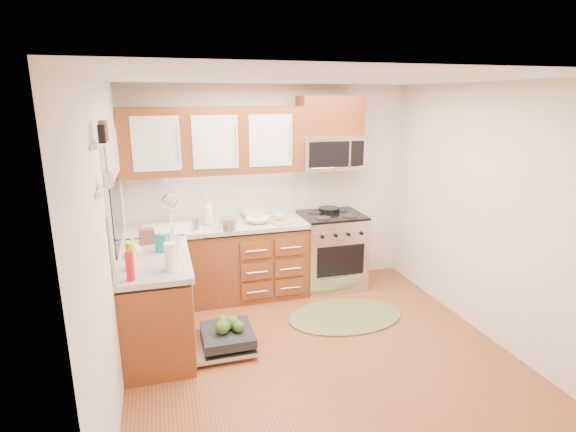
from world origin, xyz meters
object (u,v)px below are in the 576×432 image
object	(u,v)px
microwave	(330,152)
skillet	(329,210)
range	(331,250)
cup	(279,216)
paper_towel_roll	(171,257)
bowl_a	(258,220)
rug	(345,316)
dishwasher	(224,339)
stock_pot	(228,224)
cutting_board	(284,223)
sink	(173,239)
bowl_b	(255,214)
upper_cabinets	(213,141)

from	to	relation	value
microwave	skillet	bearing A→B (deg)	30.10
range	cup	xyz separation A→B (m)	(-0.68, 0.00, 0.50)
paper_towel_roll	bowl_a	bearing A→B (deg)	50.45
paper_towel_roll	cup	distance (m)	1.83
microwave	bowl_a	xyz separation A→B (m)	(-0.95, -0.17, -0.74)
rug	paper_towel_roll	xyz separation A→B (m)	(-1.82, -0.44, 1.04)
range	dishwasher	xyz separation A→B (m)	(-1.54, -1.13, -0.38)
stock_pot	cutting_board	distance (m)	0.66
stock_pot	cutting_board	world-z (taller)	stock_pot
sink	dishwasher	bearing A→B (deg)	-70.80
range	dishwasher	distance (m)	1.95
sink	rug	size ratio (longest dim) A/B	0.48
dishwasher	bowl_b	size ratio (longest dim) A/B	2.33
upper_cabinets	bowl_b	size ratio (longest dim) A/B	6.82
bowl_b	sink	bearing A→B (deg)	-169.68
microwave	bowl_b	bearing A→B (deg)	176.96
sink	upper_cabinets	bearing A→B (deg)	16.45
microwave	dishwasher	size ratio (longest dim) A/B	1.09
stock_pot	range	bearing A→B (deg)	9.02
skillet	paper_towel_roll	size ratio (longest dim) A/B	1.10
sink	dishwasher	size ratio (longest dim) A/B	0.89
range	bowl_a	distance (m)	1.07
sink	cup	size ratio (longest dim) A/B	5.00
paper_towel_roll	stock_pot	bearing A→B (deg)	59.01
upper_cabinets	dishwasher	bearing A→B (deg)	-96.04
microwave	rug	size ratio (longest dim) A/B	0.59
rug	bowl_a	size ratio (longest dim) A/B	4.59
paper_towel_roll	bowl_b	bearing A→B (deg)	54.79
microwave	stock_pot	xyz separation A→B (m)	(-1.32, -0.33, -0.71)
stock_pot	bowl_a	distance (m)	0.41
range	stock_pot	world-z (taller)	stock_pot
range	bowl_b	xyz separation A→B (m)	(-0.94, 0.17, 0.50)
range	bowl_b	distance (m)	1.08
skillet	bowl_b	size ratio (longest dim) A/B	0.89
microwave	cup	xyz separation A→B (m)	(-0.68, -0.12, -0.73)
dishwasher	rug	world-z (taller)	dishwasher
range	sink	size ratio (longest dim) A/B	1.53
stock_pot	paper_towel_roll	bearing A→B (deg)	-120.99
range	cup	bearing A→B (deg)	179.94
rug	cup	distance (m)	1.40
sink	cutting_board	xyz separation A→B (m)	(1.26, -0.16, 0.13)
stock_pot	cutting_board	xyz separation A→B (m)	(0.66, 0.04, -0.06)
skillet	cup	world-z (taller)	cup
stock_pot	cup	size ratio (longest dim) A/B	1.73
microwave	paper_towel_roll	xyz separation A→B (m)	(-1.97, -1.41, -0.65)
skillet	microwave	bearing A→B (deg)	-149.90
sink	skillet	size ratio (longest dim) A/B	2.32
upper_cabinets	cutting_board	bearing A→B (deg)	-23.17
bowl_a	cup	size ratio (longest dim) A/B	2.27
stock_pot	cutting_board	size ratio (longest dim) A/B	0.82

